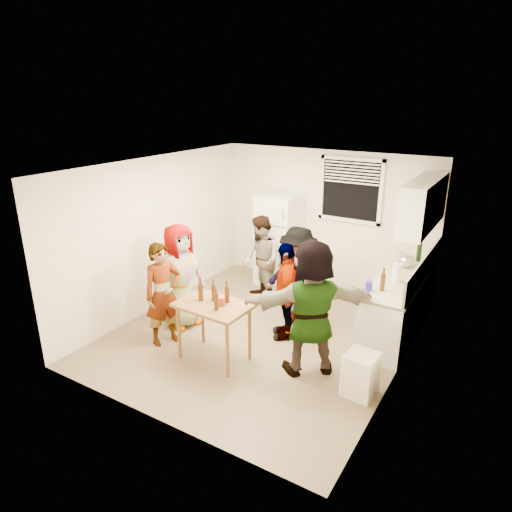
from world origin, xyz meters
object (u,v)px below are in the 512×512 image
Objects in this scene: blue_cup at (368,290)px; refrigerator at (279,240)px; guest_black at (284,336)px; kettle at (406,267)px; trash_bin at (360,376)px; guest_grey at (183,324)px; serving_table at (215,358)px; guest_back_right at (296,323)px; beer_bottle_table at (201,300)px; beer_bottle_counter at (382,291)px; guest_back_left at (261,301)px; wine_bottle at (418,261)px; guest_stripe at (167,341)px; guest_orange at (309,370)px; red_cup at (222,305)px.

refrigerator is at bearing 145.76° from blue_cup.
kettle is at bearing 106.17° from guest_black.
guest_grey is at bearing 175.04° from trash_bin.
serving_table reaches higher than guest_black.
kettle is 0.17× the size of guest_back_right.
blue_cup is 0.49× the size of beer_bottle_table.
blue_cup is (-0.16, -0.08, 0.00)m from beer_bottle_counter.
guest_back_left is at bearing -80.51° from refrigerator.
trash_bin is 2.14× the size of beer_bottle_table.
blue_cup is 2.31m from guest_back_left.
kettle is 1.04× the size of beer_bottle_table.
guest_grey is (-0.46, -2.27, -0.85)m from refrigerator.
guest_stripe is (-2.83, -2.82, -0.90)m from wine_bottle.
guest_orange is at bearing -54.86° from guest_stripe.
guest_stripe is at bearing -84.10° from guest_black.
wine_bottle is 0.19× the size of guest_back_right.
blue_cup is at bearing 105.92° from trash_bin.
guest_stripe is 0.99× the size of guest_back_left.
guest_orange reaches higher than guest_grey.
guest_back_right is (0.50, 1.46, 0.00)m from serving_table.
kettle is 3.56m from guest_grey.
beer_bottle_table is 1.69m from guest_orange.
wine_bottle is 3.85m from guest_grey.
kettle is at bearing -24.23° from guest_stripe.
guest_stripe is (-0.99, -0.03, -0.82)m from red_cup.
refrigerator reaches higher than kettle.
kettle is 2.14m from guest_black.
beer_bottle_counter is at bearing 74.69° from guest_black.
kettle is 2.12× the size of blue_cup.
wine_bottle reaches higher than serving_table.
wine_bottle is at bearing -39.22° from guest_grey.
kettle is 2.49m from guest_back_left.
blue_cup is at bearing 39.73° from red_cup.
guest_back_left is 0.99m from guest_back_right.
kettle is 0.17× the size of guest_back_left.
guest_grey is at bearing 152.45° from serving_table.
blue_cup is 1.99m from red_cup.
beer_bottle_counter is 0.17× the size of guest_black.
trash_bin is (0.08, -2.18, -0.65)m from kettle.
serving_table is at bearing -167.27° from red_cup.
wine_bottle is 1.18× the size of beer_bottle_table.
guest_grey is at bearing 147.11° from beer_bottle_table.
kettle is at bearing 50.26° from guest_back_left.
wine_bottle is 2.18m from guest_back_right.
wine_bottle is at bearing 56.58° from red_cup.
kettle is (2.40, -0.35, 0.05)m from refrigerator.
refrigerator reaches higher than guest_grey.
beer_bottle_table reaches higher than guest_grey.
kettle is at bearing -146.19° from guest_orange.
beer_bottle_table is (0.33, -2.78, -0.03)m from refrigerator.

